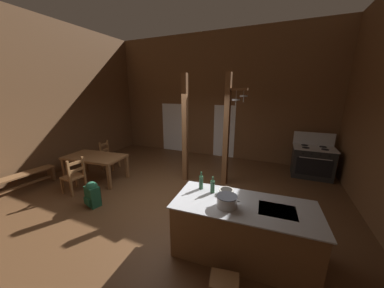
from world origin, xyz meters
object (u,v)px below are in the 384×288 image
Objects in this scene: stove_range at (312,161)px; bottle_tall_on_counter at (201,182)px; kitchen_island at (242,229)px; step_stool at (224,287)px; bench_along_left_wall at (21,179)px; bottle_short_on_counter at (213,186)px; stockpot_on_counter at (227,201)px; backpack at (92,193)px; ladderback_chair_near_window at (109,156)px; ladderback_chair_by_post at (74,176)px; mixing_bowl_on_counter at (226,192)px; dining_table at (95,159)px.

bottle_tall_on_counter is (-2.23, -3.76, 0.54)m from stove_range.
step_stool is (-0.07, -0.84, -0.27)m from kitchen_island.
bench_along_left_wall is (-5.69, 0.69, 0.13)m from step_stool.
bottle_short_on_counter reaches higher than step_stool.
stockpot_on_counter reaches higher than step_stool.
ladderback_chair_near_window is at bearing 126.62° from backpack.
step_stool is 5.73m from bench_along_left_wall.
stockpot_on_counter is (5.53, -0.02, 0.68)m from bench_along_left_wall.
bottle_short_on_counter is (2.82, 0.10, 0.70)m from backpack.
mixing_bowl_on_counter is at bearing -1.88° from ladderback_chair_by_post.
bottle_tall_on_counter reaches higher than bottle_short_on_counter.
kitchen_island is at bearing -14.83° from bottle_tall_on_counter.
bottle_short_on_counter reaches higher than kitchen_island.
bottle_tall_on_counter is at bearing -23.48° from ladderback_chair_near_window.
ladderback_chair_by_post is 1.52m from bench_along_left_wall.
dining_table is 2.98× the size of backpack.
stove_range is (1.45, 3.96, 0.03)m from kitchen_island.
ladderback_chair_by_post is at bearing 178.12° from mixing_bowl_on_counter.
stockpot_on_counter is (-1.68, -4.13, 0.51)m from stove_range.
step_stool is 1.39× the size of bottle_short_on_counter.
ladderback_chair_near_window is at bearing 111.65° from dining_table.
kitchen_island is at bearing 36.26° from stockpot_on_counter.
ladderback_chair_by_post is 2.52× the size of stockpot_on_counter.
stove_range is at bearing 17.93° from ladderback_chair_near_window.
stove_range is 3.50× the size of stockpot_on_counter.
bench_along_left_wall is 5.48m from mixing_bowl_on_counter.
mixing_bowl_on_counter reaches higher than dining_table.
dining_table is 1.87× the size of ladderback_chair_near_window.
bottle_tall_on_counter is at bearing -1.97° from ladderback_chair_by_post.
stove_range reaches higher than dining_table.
bottle_short_on_counter reaches higher than ladderback_chair_near_window.
mixing_bowl_on_counter is at bearing 2.70° from backpack.
bottle_short_on_counter is (-0.23, -0.04, 0.07)m from mixing_bowl_on_counter.
step_stool is 1.39m from bottle_short_on_counter.
ladderback_chair_near_window is (-4.72, 2.78, 0.27)m from step_stool.
kitchen_island is 5.17m from ladderback_chair_near_window.
ladderback_chair_by_post is at bearing 163.67° from backpack.
mixing_bowl_on_counter reaches higher than backpack.
stove_range reaches higher than backpack.
mixing_bowl_on_counter reaches higher than kitchen_island.
bottle_short_on_counter is (4.23, -1.79, 0.56)m from ladderback_chair_near_window.
stockpot_on_counter is 0.38m from mixing_bowl_on_counter.
dining_table is 1.86m from bench_along_left_wall.
dining_table is 1.57m from backpack.
stockpot_on_counter reaches higher than kitchen_island.
dining_table is 4.44m from stockpot_on_counter.
stove_range is 5.54× the size of mixing_bowl_on_counter.
bench_along_left_wall is 5.58× the size of bottle_short_on_counter.
ladderback_chair_near_window reaches higher than dining_table.
stove_range is at bearing 25.56° from dining_table.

